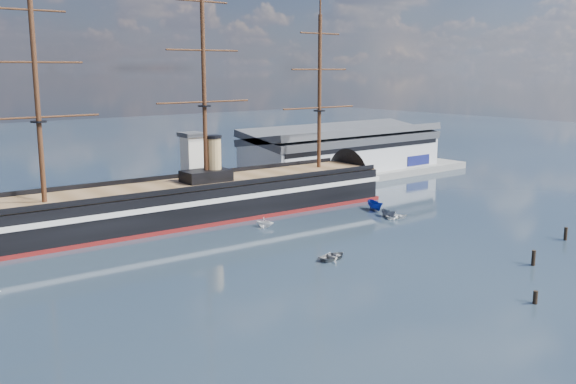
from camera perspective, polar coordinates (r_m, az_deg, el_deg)
ground at (r=123.66m, az=-1.77°, el=-3.80°), size 600.00×600.00×0.00m
quay at (r=158.12m, az=-6.77°, el=-0.61°), size 180.00×18.00×2.00m
warehouse at (r=189.24m, az=4.93°, el=3.77°), size 63.00×21.00×11.60m
quay_tower at (r=150.35m, az=-8.50°, el=2.52°), size 5.00×5.00×15.00m
warship at (r=136.27m, az=-8.57°, el=-0.79°), size 113.24×20.43×53.94m
motorboat_b at (r=108.22m, az=4.05°, el=-5.99°), size 1.75×3.52×1.58m
motorboat_c at (r=139.65m, az=8.92°, el=-2.21°), size 5.02×2.24×1.95m
motorboat_d at (r=129.62m, az=-2.09°, el=-3.11°), size 6.60×5.34×2.24m
motorboat_e at (r=138.61m, az=9.66°, el=-2.34°), size 2.21×3.15×1.37m
motorboat_f at (r=145.64m, az=7.76°, el=-1.64°), size 7.25×4.66×2.72m
piling_near_mid at (r=94.60m, az=21.09°, el=-9.25°), size 0.64×0.64×2.52m
piling_near_right at (r=112.03m, az=20.94°, el=-6.11°), size 0.64×0.64×3.24m
piling_far_right at (r=130.34m, az=23.41°, el=-3.95°), size 0.64×0.64×3.16m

